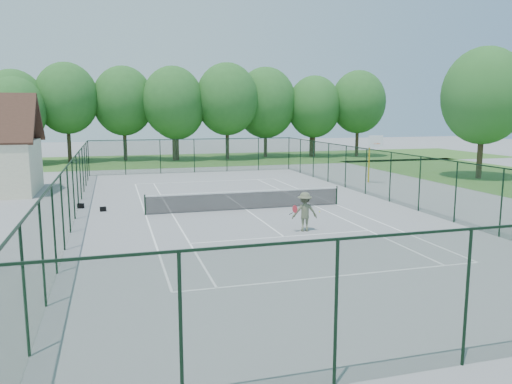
# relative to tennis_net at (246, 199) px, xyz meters

# --- Properties ---
(ground) EXTENTS (140.00, 140.00, 0.00)m
(ground) POSITION_rel_tennis_net_xyz_m (0.00, 0.00, -0.58)
(ground) COLOR gray
(ground) RESTS_ON ground
(grass_far) EXTENTS (80.00, 16.00, 0.01)m
(grass_far) POSITION_rel_tennis_net_xyz_m (0.00, 30.00, -0.57)
(grass_far) COLOR #42742C
(grass_far) RESTS_ON ground
(court_lines) EXTENTS (11.05, 23.85, 0.01)m
(court_lines) POSITION_rel_tennis_net_xyz_m (0.00, 0.00, -0.57)
(court_lines) COLOR white
(court_lines) RESTS_ON ground
(tennis_net) EXTENTS (11.08, 0.08, 1.10)m
(tennis_net) POSITION_rel_tennis_net_xyz_m (0.00, 0.00, 0.00)
(tennis_net) COLOR black
(tennis_net) RESTS_ON ground
(fence_enclosure) EXTENTS (18.05, 36.05, 3.02)m
(fence_enclosure) POSITION_rel_tennis_net_xyz_m (0.00, 0.00, 0.98)
(fence_enclosure) COLOR #193A21
(fence_enclosure) RESTS_ON ground
(tree_line_far) EXTENTS (39.40, 6.40, 9.70)m
(tree_line_far) POSITION_rel_tennis_net_xyz_m (0.00, 30.00, 5.42)
(tree_line_far) COLOR #3F3220
(tree_line_far) RESTS_ON ground
(basketball_goal) EXTENTS (1.20, 1.43, 3.65)m
(basketball_goal) POSITION_rel_tennis_net_xyz_m (11.91, 7.44, 1.99)
(basketball_goal) COLOR gold
(basketball_goal) RESTS_ON ground
(tree_side) EXTENTS (6.66, 6.66, 10.54)m
(tree_side) POSITION_rel_tennis_net_xyz_m (21.76, 7.56, 6.07)
(tree_side) COLOR #3F3220
(tree_side) RESTS_ON ground
(sports_bag_a) EXTENTS (0.39, 0.30, 0.28)m
(sports_bag_a) POSITION_rel_tennis_net_xyz_m (-8.89, 2.96, -0.44)
(sports_bag_a) COLOR black
(sports_bag_a) RESTS_ON ground
(sports_bag_b) EXTENTS (0.36, 0.26, 0.25)m
(sports_bag_b) POSITION_rel_tennis_net_xyz_m (-7.66, 1.68, -0.45)
(sports_bag_b) COLOR black
(sports_bag_b) RESTS_ON ground
(tennis_player) EXTENTS (1.82, 0.86, 1.79)m
(tennis_player) POSITION_rel_tennis_net_xyz_m (1.26, -5.62, 0.32)
(tennis_player) COLOR #585E45
(tennis_player) RESTS_ON ground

